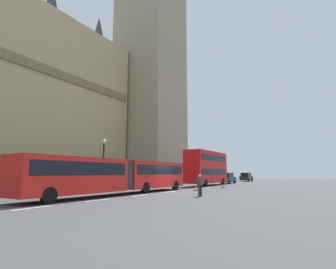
{
  "coord_description": "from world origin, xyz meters",
  "views": [
    {
      "loc": [
        -22.15,
        -13.27,
        1.81
      ],
      "look_at": [
        3.63,
        2.49,
        6.26
      ],
      "focal_mm": 27.94,
      "sensor_mm": 36.0,
      "label": 1
    }
  ],
  "objects_px": {
    "articulated_bus": "(120,174)",
    "traffic_cone_west": "(196,188)",
    "double_decker_bus": "(207,167)",
    "traffic_cone_middle": "(223,185)",
    "sedan_lead": "(227,178)",
    "street_lamp": "(103,161)",
    "sedan_trailing": "(246,177)",
    "pedestrian_near_cones": "(200,184)"
  },
  "relations": [
    {
      "from": "articulated_bus",
      "to": "traffic_cone_west",
      "type": "bearing_deg",
      "value": -26.35
    },
    {
      "from": "double_decker_bus",
      "to": "traffic_cone_west",
      "type": "relative_size",
      "value": 17.96
    },
    {
      "from": "traffic_cone_west",
      "to": "traffic_cone_middle",
      "type": "distance_m",
      "value": 6.95
    },
    {
      "from": "sedan_lead",
      "to": "traffic_cone_middle",
      "type": "relative_size",
      "value": 7.59
    },
    {
      "from": "street_lamp",
      "to": "articulated_bus",
      "type": "bearing_deg",
      "value": -118.75
    },
    {
      "from": "traffic_cone_middle",
      "to": "street_lamp",
      "type": "bearing_deg",
      "value": 144.27
    },
    {
      "from": "sedan_trailing",
      "to": "street_lamp",
      "type": "relative_size",
      "value": 0.83
    },
    {
      "from": "articulated_bus",
      "to": "street_lamp",
      "type": "bearing_deg",
      "value": 61.25
    },
    {
      "from": "articulated_bus",
      "to": "double_decker_bus",
      "type": "height_order",
      "value": "double_decker_bus"
    },
    {
      "from": "traffic_cone_middle",
      "to": "street_lamp",
      "type": "distance_m",
      "value": 14.8
    },
    {
      "from": "traffic_cone_west",
      "to": "traffic_cone_middle",
      "type": "relative_size",
      "value": 1.0
    },
    {
      "from": "double_decker_bus",
      "to": "street_lamp",
      "type": "distance_m",
      "value": 16.98
    },
    {
      "from": "traffic_cone_west",
      "to": "articulated_bus",
      "type": "bearing_deg",
      "value": 153.65
    },
    {
      "from": "sedan_trailing",
      "to": "articulated_bus",
      "type": "bearing_deg",
      "value": -179.8
    },
    {
      "from": "sedan_trailing",
      "to": "traffic_cone_west",
      "type": "xyz_separation_m",
      "value": [
        -33.42,
        -3.78,
        -0.63
      ]
    },
    {
      "from": "articulated_bus",
      "to": "traffic_cone_middle",
      "type": "bearing_deg",
      "value": -15.6
    },
    {
      "from": "double_decker_bus",
      "to": "sedan_trailing",
      "type": "relative_size",
      "value": 2.37
    },
    {
      "from": "traffic_cone_middle",
      "to": "street_lamp",
      "type": "height_order",
      "value": "street_lamp"
    },
    {
      "from": "articulated_bus",
      "to": "traffic_cone_middle",
      "type": "relative_size",
      "value": 31.36
    },
    {
      "from": "articulated_bus",
      "to": "sedan_trailing",
      "type": "distance_m",
      "value": 40.76
    },
    {
      "from": "pedestrian_near_cones",
      "to": "double_decker_bus",
      "type": "bearing_deg",
      "value": 21.24
    },
    {
      "from": "articulated_bus",
      "to": "pedestrian_near_cones",
      "type": "distance_m",
      "value": 6.9
    },
    {
      "from": "traffic_cone_middle",
      "to": "pedestrian_near_cones",
      "type": "distance_m",
      "value": 12.63
    },
    {
      "from": "sedan_lead",
      "to": "pedestrian_near_cones",
      "type": "relative_size",
      "value": 2.6
    },
    {
      "from": "sedan_trailing",
      "to": "street_lamp",
      "type": "height_order",
      "value": "street_lamp"
    },
    {
      "from": "double_decker_bus",
      "to": "sedan_lead",
      "type": "xyz_separation_m",
      "value": [
        8.63,
        -0.1,
        -1.8
      ]
    },
    {
      "from": "double_decker_bus",
      "to": "traffic_cone_west",
      "type": "xyz_separation_m",
      "value": [
        -11.51,
        -3.63,
        -2.43
      ]
    },
    {
      "from": "street_lamp",
      "to": "traffic_cone_middle",
      "type": "bearing_deg",
      "value": -35.73
    },
    {
      "from": "traffic_cone_west",
      "to": "street_lamp",
      "type": "height_order",
      "value": "street_lamp"
    },
    {
      "from": "street_lamp",
      "to": "pedestrian_near_cones",
      "type": "relative_size",
      "value": 3.12
    },
    {
      "from": "traffic_cone_middle",
      "to": "sedan_trailing",
      "type": "bearing_deg",
      "value": 8.86
    },
    {
      "from": "sedan_lead",
      "to": "double_decker_bus",
      "type": "bearing_deg",
      "value": 179.36
    },
    {
      "from": "articulated_bus",
      "to": "traffic_cone_middle",
      "type": "distance_m",
      "value": 14.89
    },
    {
      "from": "articulated_bus",
      "to": "sedan_trailing",
      "type": "height_order",
      "value": "articulated_bus"
    },
    {
      "from": "sedan_trailing",
      "to": "traffic_cone_middle",
      "type": "relative_size",
      "value": 7.59
    },
    {
      "from": "double_decker_bus",
      "to": "articulated_bus",
      "type": "bearing_deg",
      "value": -179.99
    },
    {
      "from": "articulated_bus",
      "to": "street_lamp",
      "type": "height_order",
      "value": "street_lamp"
    },
    {
      "from": "double_decker_bus",
      "to": "sedan_trailing",
      "type": "bearing_deg",
      "value": 0.37
    },
    {
      "from": "articulated_bus",
      "to": "pedestrian_near_cones",
      "type": "relative_size",
      "value": 10.76
    },
    {
      "from": "double_decker_bus",
      "to": "traffic_cone_middle",
      "type": "distance_m",
      "value": 6.53
    },
    {
      "from": "sedan_lead",
      "to": "traffic_cone_west",
      "type": "relative_size",
      "value": 7.59
    },
    {
      "from": "pedestrian_near_cones",
      "to": "traffic_cone_middle",
      "type": "bearing_deg",
      "value": 11.84
    }
  ]
}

